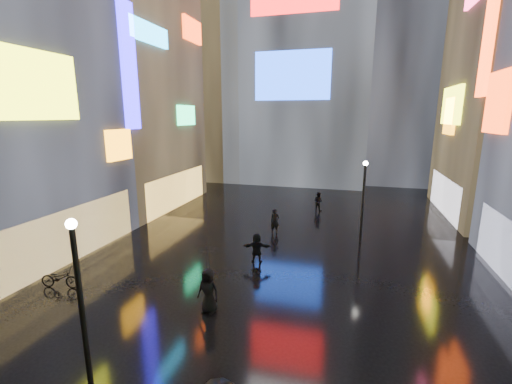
% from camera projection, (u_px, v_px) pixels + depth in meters
% --- Properties ---
extents(ground, '(140.00, 140.00, 0.00)m').
position_uv_depth(ground, '(290.00, 242.00, 21.85)').
color(ground, black).
rests_on(ground, ground).
extents(building_left_far, '(10.28, 12.00, 22.00)m').
position_uv_depth(building_left_far, '(120.00, 79.00, 29.28)').
color(building_left_far, black).
rests_on(building_left_far, ground).
extents(tower_main, '(16.00, 14.20, 42.00)m').
position_uv_depth(tower_main, '(304.00, 2.00, 40.58)').
color(tower_main, black).
rests_on(tower_main, ground).
extents(tower_flank_right, '(12.00, 12.00, 34.00)m').
position_uv_depth(tower_flank_right, '(407.00, 36.00, 40.21)').
color(tower_flank_right, black).
rests_on(tower_flank_right, ground).
extents(tower_flank_left, '(10.00, 10.00, 26.00)m').
position_uv_depth(tower_flank_left, '(213.00, 74.00, 43.36)').
color(tower_flank_left, black).
rests_on(tower_flank_left, ground).
extents(lamp_near, '(0.30, 0.30, 5.20)m').
position_uv_depth(lamp_near, '(80.00, 295.00, 9.64)').
color(lamp_near, black).
rests_on(lamp_near, ground).
extents(lamp_far, '(0.30, 0.30, 5.20)m').
position_uv_depth(lamp_far, '(363.00, 197.00, 21.24)').
color(lamp_far, black).
rests_on(lamp_far, ground).
extents(pedestrian_4, '(0.97, 0.68, 1.87)m').
position_uv_depth(pedestrian_4, '(208.00, 291.00, 13.89)').
color(pedestrian_4, black).
rests_on(pedestrian_4, ground).
extents(pedestrian_5, '(1.61, 0.78, 1.66)m').
position_uv_depth(pedestrian_5, '(257.00, 248.00, 18.63)').
color(pedestrian_5, black).
rests_on(pedestrian_5, ground).
extents(pedestrian_6, '(0.74, 0.66, 1.70)m').
position_uv_depth(pedestrian_6, '(275.00, 221.00, 23.29)').
color(pedestrian_6, black).
rests_on(pedestrian_6, ground).
extents(pedestrian_7, '(0.96, 0.88, 1.60)m').
position_uv_depth(pedestrian_7, '(318.00, 201.00, 28.88)').
color(pedestrian_7, black).
rests_on(pedestrian_7, ground).
extents(umbrella_2, '(1.48, 1.49, 0.97)m').
position_uv_depth(umbrella_2, '(207.00, 258.00, 13.58)').
color(umbrella_2, black).
rests_on(umbrella_2, pedestrian_4).
extents(bicycle, '(1.90, 0.94, 0.96)m').
position_uv_depth(bicycle, '(60.00, 278.00, 15.96)').
color(bicycle, black).
rests_on(bicycle, ground).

